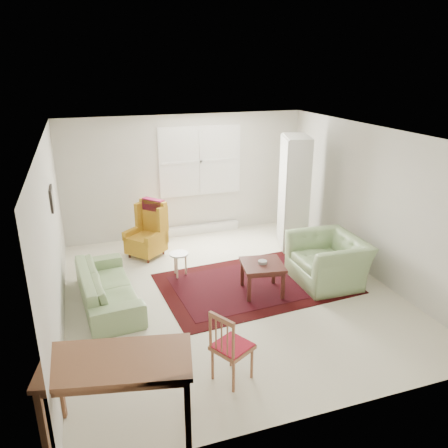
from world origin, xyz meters
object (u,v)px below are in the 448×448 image
object	(u,v)px
stool	(179,264)
desk_chair	(232,345)
sofa	(107,280)
armchair	(328,256)
cabinet	(294,193)
wingback_chair	(145,230)
coffee_table	(262,278)
desk	(120,397)

from	to	relation	value
stool	desk_chair	size ratio (longest dim) A/B	0.48
sofa	armchair	distance (m)	3.54
stool	cabinet	bearing A→B (deg)	14.13
wingback_chair	coffee_table	size ratio (longest dim) A/B	1.68
wingback_chair	desk	bearing A→B (deg)	-52.81
wingback_chair	coffee_table	world-z (taller)	wingback_chair
armchair	wingback_chair	world-z (taller)	wingback_chair
coffee_table	stool	size ratio (longest dim) A/B	1.47
sofa	armchair	xyz separation A→B (m)	(3.51, -0.43, 0.08)
stool	cabinet	size ratio (longest dim) A/B	0.20
stool	coffee_table	bearing A→B (deg)	-41.74
cabinet	coffee_table	bearing A→B (deg)	-112.83
sofa	stool	size ratio (longest dim) A/B	4.44
armchair	stool	distance (m)	2.50
cabinet	sofa	bearing A→B (deg)	-145.62
stool	desk_chair	xyz separation A→B (m)	(-0.01, -2.74, 0.23)
sofa	cabinet	xyz separation A→B (m)	(3.66, 1.15, 0.71)
armchair	desk_chair	bearing A→B (deg)	-51.63
wingback_chair	desk	size ratio (longest dim) A/B	0.77
desk	stool	bearing A→B (deg)	67.69
cabinet	desk_chair	distance (m)	4.20
wingback_chair	armchair	bearing A→B (deg)	12.95
sofa	cabinet	distance (m)	3.90
armchair	stool	size ratio (longest dim) A/B	2.75
desk	wingback_chair	bearing A→B (deg)	77.92
armchair	desk_chair	xyz separation A→B (m)	(-2.30, -1.77, -0.01)
coffee_table	stool	bearing A→B (deg)	138.26
wingback_chair	stool	distance (m)	1.13
coffee_table	desk	world-z (taller)	desk
wingback_chair	desk_chair	xyz separation A→B (m)	(0.39, -3.75, -0.08)
sofa	stool	xyz separation A→B (m)	(1.22, 0.54, -0.17)
desk	cabinet	bearing A→B (deg)	45.29
desk_chair	cabinet	bearing A→B (deg)	-65.29
desk	desk_chair	distance (m)	1.35
cabinet	desk	world-z (taller)	cabinet
desk_chair	wingback_chair	bearing A→B (deg)	-23.20
armchair	desk_chair	size ratio (longest dim) A/B	1.32
cabinet	armchair	bearing A→B (deg)	-78.38
sofa	desk	distance (m)	2.62
cabinet	desk	bearing A→B (deg)	-117.79
wingback_chair	desk_chair	world-z (taller)	wingback_chair
stool	cabinet	xyz separation A→B (m)	(2.44, 0.61, 0.88)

